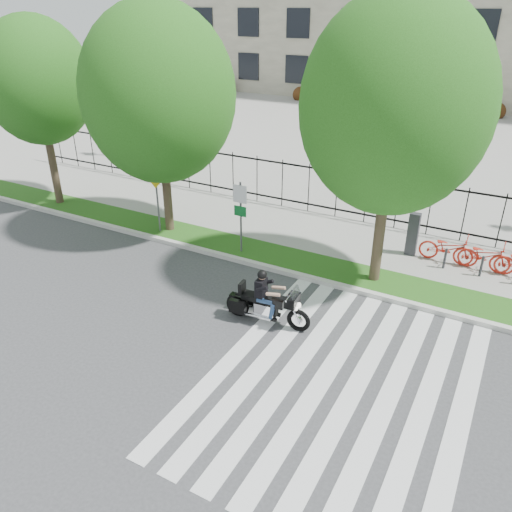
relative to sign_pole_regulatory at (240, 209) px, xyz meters
The scene contains 14 objects.
ground 4.92m from the sign_pole_regulatory, 83.91° to the right, with size 120.00×120.00×0.00m, color #3B3B3E.
curb 1.80m from the sign_pole_regulatory, 44.44° to the right, with size 60.00×0.20×0.15m, color beige.
grass_verge 1.77m from the sign_pole_regulatory, 37.24° to the left, with size 60.00×1.50×0.15m, color #1D4A12.
sidewalk 3.35m from the sign_pole_regulatory, 80.35° to the left, with size 60.00×3.50×0.15m, color gray.
plaza 20.50m from the sign_pole_regulatory, 88.63° to the left, with size 80.00×34.00×0.10m, color gray.
crosswalk_stripes 7.23m from the sign_pole_regulatory, 40.75° to the right, with size 5.70×8.00×0.01m, color silver, non-canonical shape.
iron_fence 4.68m from the sign_pole_regulatory, 83.97° to the left, with size 30.00×0.06×2.00m, color black, non-canonical shape.
lamp_post_left 13.77m from the sign_pole_regulatory, 147.19° to the left, with size 1.06×0.70×4.25m.
street_tree_0 9.93m from the sign_pole_regulatory, behind, with size 4.26×4.26×7.43m.
street_tree_1 4.76m from the sign_pole_regulatory, behind, with size 5.24×5.24×7.96m.
street_tree_2 5.89m from the sign_pole_regulatory, ahead, with size 5.14×5.14×8.20m.
sign_pole_regulatory is the anchor object (origin of this frame).
sign_pole_warning 3.55m from the sign_pole_regulatory, behind, with size 0.78×0.09×2.49m.
motorcycle_rider 4.32m from the sign_pole_regulatory, 49.92° to the right, with size 2.48×0.75×1.92m.
Camera 1 is at (7.47, -8.74, 7.82)m, focal length 35.00 mm.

